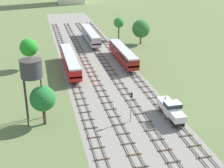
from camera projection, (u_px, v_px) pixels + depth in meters
ground_plane at (103, 75)px, 76.74m from camera, size 480.00×480.00×0.00m
ballast_bed at (103, 75)px, 76.74m from camera, size 18.56×176.00×0.01m
track_far_left at (72, 75)px, 76.01m from camera, size 2.40×126.00×0.29m
track_left at (92, 74)px, 77.06m from camera, size 2.40×126.00×0.29m
track_centre_left at (111, 72)px, 78.11m from camera, size 2.40×126.00×0.29m
track_centre at (130, 71)px, 79.17m from camera, size 2.40×126.00×0.29m
shunter_loco_centre_nearest at (171, 108)px, 55.64m from camera, size 2.74×8.46×3.10m
passenger_coach_far_left_near at (70, 61)px, 78.72m from camera, size 2.96×22.00×3.80m
diesel_railcar_centre_mid at (123, 53)px, 84.46m from camera, size 2.96×20.50×3.80m
passenger_coach_centre_left_midfar at (90, 35)px, 104.10m from camera, size 2.96×22.00×3.80m
water_tower at (31, 68)px, 51.55m from camera, size 3.81×3.81×11.95m
signal_post_nearest at (131, 103)px, 54.04m from camera, size 0.28×0.47×5.68m
lineside_tree_1 at (43, 99)px, 52.82m from camera, size 4.40×4.40×7.05m
lineside_tree_2 at (141, 29)px, 101.22m from camera, size 5.81×5.81×7.99m
lineside_tree_3 at (119, 23)px, 106.36m from camera, size 3.47×3.47×7.59m
lineside_tree_4 at (29, 47)px, 78.95m from camera, size 4.55×4.55×7.89m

